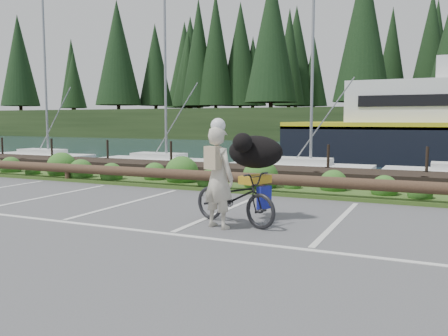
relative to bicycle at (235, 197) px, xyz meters
The scene contains 7 objects.
ground 1.28m from the bicycle, 130.13° to the right, with size 72.00×72.00×0.00m, color #4D4D4F.
harbor_backdrop 77.53m from the bicycle, 90.26° to the left, with size 170.00×160.00×30.00m.
vegetation_strip 4.50m from the bicycle, 99.64° to the left, with size 34.00×1.60×0.10m, color #3D5B21.
log_rail 3.82m from the bicycle, 101.42° to the left, with size 32.00×0.30×0.60m, color #443021, non-canonical shape.
bicycle is the anchor object (origin of this frame).
cyclist 0.65m from the bicycle, 108.16° to the right, with size 0.71×0.47×1.95m, color beige.
dog 1.09m from the bicycle, 71.84° to the left, with size 1.18×0.58×0.68m, color black.
Camera 1 is at (4.42, -7.69, 2.07)m, focal length 38.00 mm.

